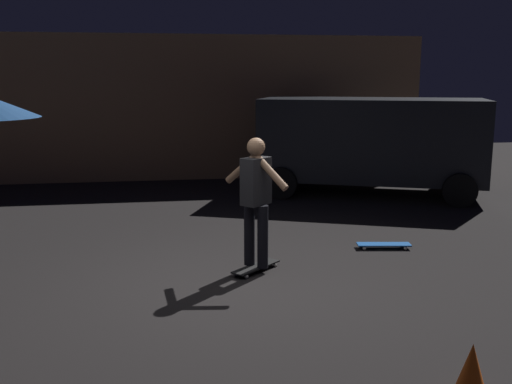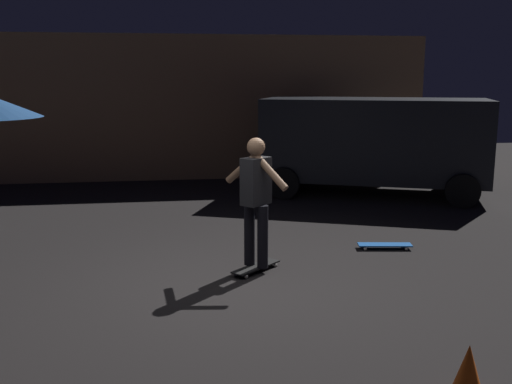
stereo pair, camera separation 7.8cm
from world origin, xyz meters
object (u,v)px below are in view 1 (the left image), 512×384
(skateboard_ridden, at_px, (256,267))
(skateboard_spare, at_px, (384,245))
(skater, at_px, (256,193))
(traffic_cone, at_px, (471,373))
(parked_van, at_px, (371,140))

(skateboard_ridden, relative_size, skateboard_spare, 0.89)
(skateboard_ridden, bearing_deg, skater, -90.00)
(skater, distance_m, traffic_cone, 3.62)
(skateboard_ridden, bearing_deg, parked_van, 55.75)
(parked_van, relative_size, skateboard_ridden, 7.01)
(traffic_cone, bearing_deg, parked_van, 75.73)
(parked_van, distance_m, skater, 5.75)
(skater, bearing_deg, parked_van, 55.75)
(skateboard_spare, bearing_deg, traffic_cone, -101.70)
(skateboard_ridden, xyz_separation_m, skater, (0.00, -0.00, 0.98))
(traffic_cone, bearing_deg, skater, 109.58)
(parked_van, height_order, skater, parked_van)
(skateboard_ridden, distance_m, skater, 0.98)
(skateboard_ridden, xyz_separation_m, traffic_cone, (1.18, -3.32, 0.16))
(traffic_cone, bearing_deg, skateboard_ridden, 109.58)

